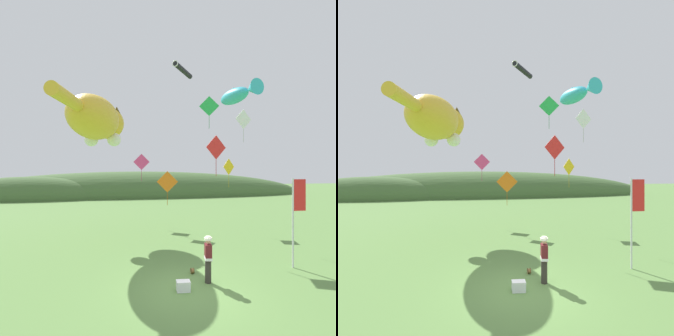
% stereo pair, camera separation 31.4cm
% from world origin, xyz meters
% --- Properties ---
extents(ground_plane, '(120.00, 120.00, 0.00)m').
position_xyz_m(ground_plane, '(0.00, 0.00, 0.00)').
color(ground_plane, '#5B8442').
extents(distant_hill_ridge, '(57.35, 11.10, 7.86)m').
position_xyz_m(distant_hill_ridge, '(-2.89, 32.84, 0.00)').
color(distant_hill_ridge, '#426033').
rests_on(distant_hill_ridge, ground).
extents(festival_attendant, '(0.32, 0.46, 1.77)m').
position_xyz_m(festival_attendant, '(0.95, 0.47, 0.95)').
color(festival_attendant, '#332D28').
rests_on(festival_attendant, ground).
extents(kite_spool, '(0.12, 0.24, 0.24)m').
position_xyz_m(kite_spool, '(0.58, 1.42, 0.12)').
color(kite_spool, olive).
rests_on(kite_spool, ground).
extents(picnic_cooler, '(0.51, 0.36, 0.36)m').
position_xyz_m(picnic_cooler, '(-0.14, -0.03, 0.18)').
color(picnic_cooler, white).
rests_on(picnic_cooler, ground).
extents(festival_banner_pole, '(0.66, 0.08, 3.95)m').
position_xyz_m(festival_banner_pole, '(5.30, 1.31, 2.58)').
color(festival_banner_pole, silver).
rests_on(festival_banner_pole, ground).
extents(kite_giant_cat, '(3.75, 9.70, 2.98)m').
position_xyz_m(kite_giant_cat, '(-3.82, 7.62, 7.37)').
color(kite_giant_cat, gold).
extents(kite_fish_windsock, '(1.41, 3.14, 0.93)m').
position_xyz_m(kite_fish_windsock, '(3.81, 4.04, 8.34)').
color(kite_fish_windsock, '#33B2CC').
extents(kite_tube_streamer, '(1.98, 2.53, 0.44)m').
position_xyz_m(kite_tube_streamer, '(1.99, 9.24, 11.46)').
color(kite_tube_streamer, black).
extents(kite_diamond_gold, '(1.07, 0.59, 2.11)m').
position_xyz_m(kite_diamond_gold, '(5.34, 8.91, 4.49)').
color(kite_diamond_gold, yellow).
extents(kite_diamond_orange, '(1.45, 0.35, 2.38)m').
position_xyz_m(kite_diamond_orange, '(0.78, 8.82, 3.44)').
color(kite_diamond_orange, orange).
extents(kite_diamond_green, '(1.37, 0.40, 2.32)m').
position_xyz_m(kite_diamond_green, '(3.76, 8.64, 8.80)').
color(kite_diamond_green, green).
extents(kite_diamond_pink, '(1.32, 0.07, 2.22)m').
position_xyz_m(kite_diamond_pink, '(-0.78, 12.22, 4.90)').
color(kite_diamond_pink, '#E53F8C').
extents(kite_diamond_white, '(1.28, 0.38, 2.23)m').
position_xyz_m(kite_diamond_white, '(5.70, 7.28, 7.68)').
color(kite_diamond_white, white).
extents(kite_diamond_red, '(1.27, 0.41, 2.23)m').
position_xyz_m(kite_diamond_red, '(2.75, 4.49, 5.51)').
color(kite_diamond_red, red).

